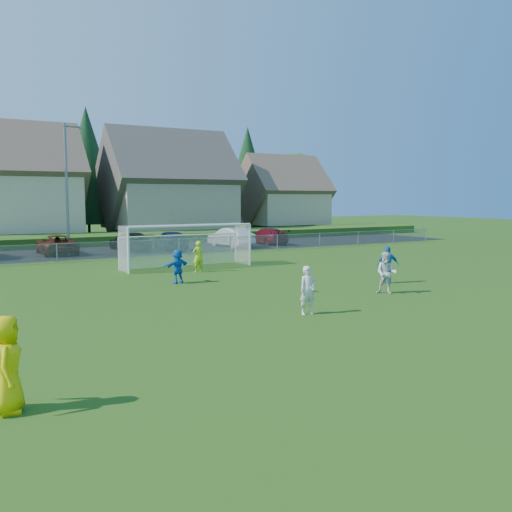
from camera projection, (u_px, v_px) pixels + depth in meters
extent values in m
plane|color=#193D0C|center=(381.00, 323.00, 17.32)|extent=(160.00, 160.00, 0.00)
plane|color=black|center=(127.00, 250.00, 40.96)|extent=(60.00, 60.00, 0.00)
cube|color=#1E420F|center=(101.00, 239.00, 47.36)|extent=(70.00, 6.00, 0.80)
sphere|color=white|center=(312.00, 289.00, 22.98)|extent=(0.22, 0.22, 0.22)
imported|color=yellow|center=(7.00, 364.00, 9.98)|extent=(0.74, 0.99, 1.83)
imported|color=silver|center=(308.00, 290.00, 18.46)|extent=(0.63, 0.43, 1.67)
imported|color=silver|center=(386.00, 273.00, 22.42)|extent=(1.04, 1.08, 1.75)
imported|color=blue|center=(388.00, 265.00, 25.26)|extent=(1.08, 0.88, 1.73)
imported|color=blue|center=(178.00, 266.00, 25.25)|extent=(1.54, 0.98, 1.59)
imported|color=#BAE21A|center=(198.00, 256.00, 29.10)|extent=(0.62, 0.42, 1.67)
imported|color=#4D1808|center=(56.00, 245.00, 38.21)|extent=(2.31, 4.94, 1.37)
imported|color=black|center=(130.00, 241.00, 40.89)|extent=(2.30, 4.89, 1.38)
imported|color=#111B3D|center=(171.00, 240.00, 41.54)|extent=(2.13, 4.54, 1.50)
imported|color=silver|center=(231.00, 237.00, 43.95)|extent=(2.12, 4.90, 1.57)
imported|color=maroon|center=(267.00, 236.00, 46.66)|extent=(2.04, 4.76, 1.37)
cylinder|color=white|center=(128.00, 251.00, 28.26)|extent=(0.12, 0.12, 2.44)
cylinder|color=white|center=(250.00, 245.00, 31.90)|extent=(0.12, 0.12, 2.44)
cylinder|color=white|center=(193.00, 226.00, 29.95)|extent=(7.30, 0.12, 0.12)
cylinder|color=white|center=(119.00, 254.00, 29.84)|extent=(0.08, 0.08, 1.80)
cylinder|color=white|center=(236.00, 248.00, 33.49)|extent=(0.08, 0.08, 1.80)
cylinder|color=white|center=(180.00, 235.00, 31.57)|extent=(7.30, 0.08, 0.08)
cube|color=silver|center=(181.00, 251.00, 31.66)|extent=(7.30, 0.02, 1.80)
cube|color=silver|center=(123.00, 249.00, 29.03)|extent=(0.02, 1.80, 2.44)
cube|color=silver|center=(243.00, 244.00, 32.68)|extent=(0.02, 1.80, 2.44)
cube|color=silver|center=(186.00, 225.00, 30.72)|extent=(7.30, 1.80, 0.02)
cube|color=gray|center=(151.00, 240.00, 36.10)|extent=(52.00, 0.03, 0.03)
cube|color=gray|center=(151.00, 249.00, 36.17)|extent=(52.00, 0.02, 1.14)
cylinder|color=gray|center=(151.00, 249.00, 36.17)|extent=(0.06, 0.06, 1.20)
cylinder|color=gray|center=(426.00, 235.00, 49.15)|extent=(0.06, 0.06, 1.20)
cylinder|color=slate|center=(67.00, 190.00, 36.94)|extent=(0.18, 0.18, 9.00)
cylinder|color=slate|center=(72.00, 126.00, 36.73)|extent=(1.20, 0.12, 0.12)
cube|color=slate|center=(81.00, 128.00, 37.04)|extent=(0.36, 0.18, 0.12)
cube|color=#C6B58E|center=(14.00, 202.00, 50.91)|extent=(11.00, 9.00, 5.50)
pyramid|color=brown|center=(10.00, 119.00, 50.08)|extent=(12.10, 9.90, 4.96)
cube|color=tan|center=(169.00, 204.00, 57.57)|extent=(12.00, 10.00, 5.00)
pyramid|color=#4C473F|center=(167.00, 127.00, 56.71)|extent=(13.20, 11.00, 5.52)
cube|color=tan|center=(282.00, 207.00, 65.97)|extent=(9.00, 8.00, 4.00)
pyramid|color=brown|center=(282.00, 154.00, 65.28)|extent=(9.90, 8.80, 4.41)
cylinder|color=#382616|center=(89.00, 229.00, 59.52)|extent=(0.30, 0.30, 1.20)
cone|color=#143819|center=(87.00, 165.00, 58.78)|extent=(7.28, 7.28, 12.60)
cylinder|color=#382616|center=(168.00, 214.00, 66.08)|extent=(0.36, 0.36, 3.96)
sphere|color=#2B5B19|center=(168.00, 174.00, 65.57)|extent=(8.36, 8.36, 8.36)
cylinder|color=#382616|center=(248.00, 224.00, 69.51)|extent=(0.30, 0.30, 1.20)
cone|color=#143819|center=(248.00, 174.00, 68.82)|extent=(6.76, 6.76, 11.70)
cylinder|color=#382616|center=(295.00, 214.00, 74.23)|extent=(0.36, 0.36, 3.60)
sphere|color=#2B5B19|center=(295.00, 181.00, 73.76)|extent=(7.60, 7.60, 7.60)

